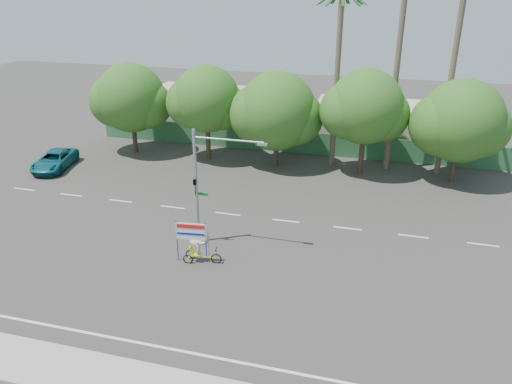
# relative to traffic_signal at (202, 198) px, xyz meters

# --- Properties ---
(ground) EXTENTS (120.00, 120.00, 0.00)m
(ground) POSITION_rel_traffic_signal_xyz_m (2.20, -3.98, -2.92)
(ground) COLOR #33302D
(ground) RESTS_ON ground
(fence) EXTENTS (38.00, 0.08, 2.00)m
(fence) POSITION_rel_traffic_signal_xyz_m (2.20, 17.52, -1.92)
(fence) COLOR #336B3D
(fence) RESTS_ON ground
(building_left) EXTENTS (12.00, 8.00, 4.00)m
(building_left) POSITION_rel_traffic_signal_xyz_m (-7.80, 22.02, -0.92)
(building_left) COLOR #C0B798
(building_left) RESTS_ON ground
(building_right) EXTENTS (14.00, 8.00, 3.60)m
(building_right) POSITION_rel_traffic_signal_xyz_m (10.20, 22.02, -1.12)
(building_right) COLOR #C0B798
(building_right) RESTS_ON ground
(tree_far_left) EXTENTS (7.14, 6.00, 7.96)m
(tree_far_left) POSITION_rel_traffic_signal_xyz_m (-11.85, 14.02, 1.84)
(tree_far_left) COLOR #473828
(tree_far_left) RESTS_ON ground
(tree_left) EXTENTS (6.66, 5.60, 8.07)m
(tree_left) POSITION_rel_traffic_signal_xyz_m (-4.85, 14.02, 2.14)
(tree_left) COLOR #473828
(tree_left) RESTS_ON ground
(tree_center) EXTENTS (7.62, 6.40, 7.85)m
(tree_center) POSITION_rel_traffic_signal_xyz_m (1.14, 14.02, 1.55)
(tree_center) COLOR #473828
(tree_center) RESTS_ON ground
(tree_right) EXTENTS (6.90, 5.80, 8.36)m
(tree_right) POSITION_rel_traffic_signal_xyz_m (8.15, 14.02, 2.32)
(tree_right) COLOR #473828
(tree_right) RESTS_ON ground
(tree_far_right) EXTENTS (7.38, 6.20, 7.94)m
(tree_far_right) POSITION_rel_traffic_signal_xyz_m (15.15, 14.02, 1.73)
(tree_far_right) COLOR #473828
(tree_far_right) RESTS_ON ground
(palm_tall) EXTENTS (3.73, 3.79, 17.45)m
(palm_tall) POSITION_rel_traffic_signal_xyz_m (10.20, 15.52, 7.55)
(palm_tall) COLOR #70604C
(palm_tall) RESTS_ON ground
(palm_mid) EXTENTS (3.73, 3.79, 15.45)m
(palm_mid) POSITION_rel_traffic_signal_xyz_m (14.20, 15.52, 6.48)
(palm_mid) COLOR #70604C
(palm_mid) RESTS_ON ground
(palm_short) EXTENTS (3.73, 3.79, 14.45)m
(palm_short) POSITION_rel_traffic_signal_xyz_m (5.70, 15.52, 5.94)
(palm_short) COLOR #70604C
(palm_short) RESTS_ON ground
(traffic_signal) EXTENTS (4.72, 1.10, 7.00)m
(traffic_signal) POSITION_rel_traffic_signal_xyz_m (0.00, 0.00, 0.00)
(traffic_signal) COLOR gray
(traffic_signal) RESTS_ON ground
(trike_billboard) EXTENTS (2.53, 0.70, 2.50)m
(trike_billboard) POSITION_rel_traffic_signal_xyz_m (0.41, -2.20, -1.91)
(trike_billboard) COLOR black
(trike_billboard) RESTS_ON ground
(pickup_truck) EXTENTS (3.32, 5.51, 1.43)m
(pickup_truck) POSITION_rel_traffic_signal_xyz_m (-16.27, 8.48, -2.20)
(pickup_truck) COLOR #0D5761
(pickup_truck) RESTS_ON ground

